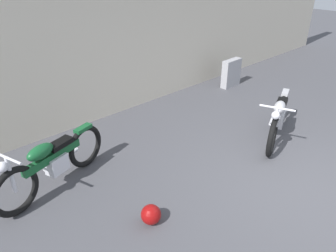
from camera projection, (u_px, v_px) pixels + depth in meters
ground_plane at (312, 191)px, 4.92m from camera, size 40.00×40.00×0.00m
building_wall at (128, 36)px, 7.07m from camera, size 18.00×0.30×3.31m
stone_marker at (231, 73)px, 8.80m from camera, size 0.65×0.22×0.76m
helmet at (151, 215)px, 4.27m from camera, size 0.28×0.28×0.28m
motorcycle_green at (52, 162)px, 4.81m from camera, size 2.04×0.83×0.94m
motorcycle_silver at (278, 117)px, 6.16m from camera, size 2.01×0.97×0.95m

